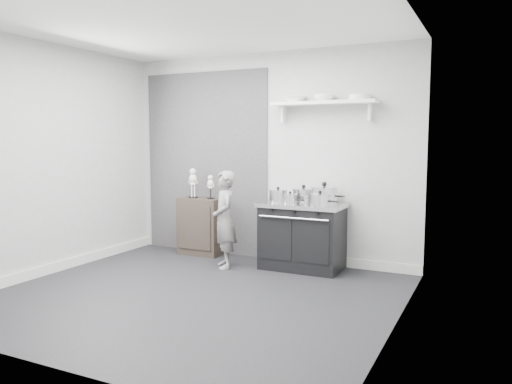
% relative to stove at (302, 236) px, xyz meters
% --- Properties ---
extents(ground, '(4.00, 4.00, 0.00)m').
position_rel_stove_xyz_m(ground, '(-0.62, -1.48, -0.41)').
color(ground, black).
rests_on(ground, ground).
extents(room_shell, '(4.02, 3.62, 2.71)m').
position_rel_stove_xyz_m(room_shell, '(-0.71, -1.33, 1.23)').
color(room_shell, '#9F9F9D').
rests_on(room_shell, ground).
extents(wall_shelf, '(1.30, 0.26, 0.24)m').
position_rel_stove_xyz_m(wall_shelf, '(0.18, 0.20, 1.60)').
color(wall_shelf, white).
rests_on(wall_shelf, room_shell).
extents(stove, '(1.01, 0.63, 0.81)m').
position_rel_stove_xyz_m(stove, '(0.00, 0.00, 0.00)').
color(stove, black).
rests_on(stove, ground).
extents(side_cabinet, '(0.60, 0.35, 0.78)m').
position_rel_stove_xyz_m(side_cabinet, '(-1.53, 0.13, -0.02)').
color(side_cabinet, black).
rests_on(side_cabinet, ground).
extents(child, '(0.50, 0.52, 1.20)m').
position_rel_stove_xyz_m(child, '(-0.88, -0.36, 0.19)').
color(child, slate).
rests_on(child, ground).
extents(pot_front_left, '(0.31, 0.22, 0.19)m').
position_rel_stove_xyz_m(pot_front_left, '(-0.28, -0.09, 0.48)').
color(pot_front_left, silver).
rests_on(pot_front_left, stove).
extents(pot_back_left, '(0.37, 0.28, 0.21)m').
position_rel_stove_xyz_m(pot_back_left, '(-0.03, 0.11, 0.49)').
color(pot_back_left, silver).
rests_on(pot_back_left, stove).
extents(pot_back_right, '(0.42, 0.34, 0.26)m').
position_rel_stove_xyz_m(pot_back_right, '(0.25, 0.08, 0.51)').
color(pot_back_right, silver).
rests_on(pot_back_right, stove).
extents(pot_front_right, '(0.32, 0.24, 0.18)m').
position_rel_stove_xyz_m(pot_front_right, '(0.29, -0.20, 0.48)').
color(pot_front_right, silver).
rests_on(pot_front_right, stove).
extents(pot_front_center, '(0.27, 0.19, 0.15)m').
position_rel_stove_xyz_m(pot_front_center, '(-0.11, -0.13, 0.46)').
color(pot_front_center, silver).
rests_on(pot_front_center, stove).
extents(skeleton_full, '(0.13, 0.08, 0.47)m').
position_rel_stove_xyz_m(skeleton_full, '(-1.66, 0.13, 0.60)').
color(skeleton_full, beige).
rests_on(skeleton_full, side_cabinet).
extents(skeleton_torso, '(0.10, 0.07, 0.37)m').
position_rel_stove_xyz_m(skeleton_torso, '(-1.38, 0.13, 0.55)').
color(skeleton_torso, beige).
rests_on(skeleton_torso, side_cabinet).
extents(bowl_large, '(0.28, 0.28, 0.07)m').
position_rel_stove_xyz_m(bowl_large, '(-0.19, 0.19, 1.66)').
color(bowl_large, white).
rests_on(bowl_large, wall_shelf).
extents(bowl_small, '(0.25, 0.25, 0.08)m').
position_rel_stove_xyz_m(bowl_small, '(0.19, 0.19, 1.67)').
color(bowl_small, white).
rests_on(bowl_small, wall_shelf).
extents(plate_stack, '(0.26, 0.26, 0.06)m').
position_rel_stove_xyz_m(plate_stack, '(0.63, 0.19, 1.66)').
color(plate_stack, white).
rests_on(plate_stack, wall_shelf).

